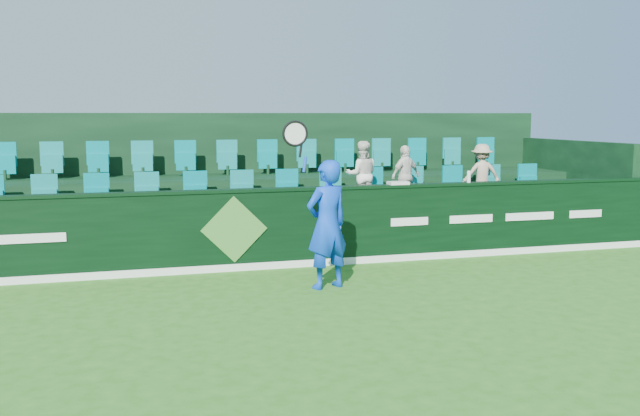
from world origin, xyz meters
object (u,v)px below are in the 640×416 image
object	(u,v)px
spectator_left	(362,175)
towel	(398,183)
tennis_player	(327,224)
spectator_right	(481,174)
spectator_middle	(405,176)
drinks_bottle	(469,177)

from	to	relation	value
spectator_left	towel	distance (m)	1.16
tennis_player	spectator_right	world-z (taller)	tennis_player
spectator_left	spectator_right	world-z (taller)	spectator_left
towel	spectator_right	bearing A→B (deg)	26.61
spectator_left	spectator_middle	size ratio (longest dim) A/B	1.08
tennis_player	drinks_bottle	world-z (taller)	tennis_player
spectator_middle	spectator_left	bearing A→B (deg)	-22.04
spectator_middle	drinks_bottle	xyz separation A→B (m)	(0.76, -1.12, 0.06)
spectator_middle	towel	size ratio (longest dim) A/B	3.39
towel	drinks_bottle	bearing A→B (deg)	0.00
spectator_right	drinks_bottle	xyz separation A→B (m)	(-0.87, -1.12, 0.06)
spectator_middle	towel	world-z (taller)	spectator_middle
spectator_right	spectator_left	bearing A→B (deg)	8.87
tennis_player	towel	xyz separation A→B (m)	(1.78, 1.61, 0.41)
spectator_left	towel	world-z (taller)	spectator_left
towel	spectator_middle	bearing A→B (deg)	61.51
tennis_player	towel	bearing A→B (deg)	42.06
spectator_left	drinks_bottle	world-z (taller)	spectator_left
tennis_player	towel	distance (m)	2.43
spectator_right	drinks_bottle	distance (m)	1.42
towel	spectator_left	bearing A→B (deg)	104.07
spectator_left	drinks_bottle	size ratio (longest dim) A/B	6.01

